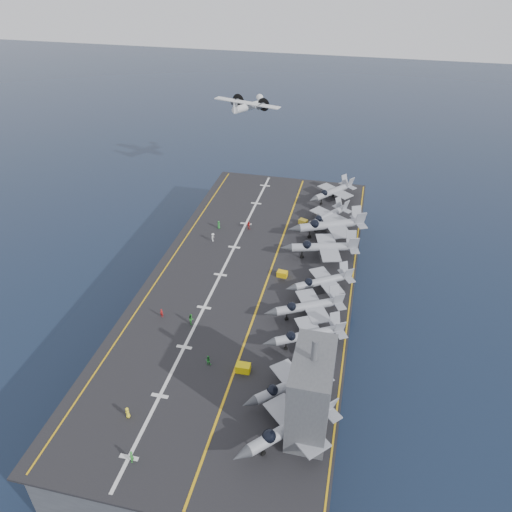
% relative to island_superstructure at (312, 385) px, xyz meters
% --- Properties ---
extents(ground, '(500.00, 500.00, 0.00)m').
position_rel_island_superstructure_xyz_m(ground, '(-15.00, 30.00, -17.90)').
color(ground, '#142135').
rests_on(ground, ground).
extents(hull, '(36.00, 90.00, 10.00)m').
position_rel_island_superstructure_xyz_m(hull, '(-15.00, 30.00, -12.90)').
color(hull, '#56595E').
rests_on(hull, ground).
extents(flight_deck, '(38.00, 92.00, 0.40)m').
position_rel_island_superstructure_xyz_m(flight_deck, '(-15.00, 30.00, -7.70)').
color(flight_deck, black).
rests_on(flight_deck, hull).
extents(foul_line, '(0.35, 90.00, 0.02)m').
position_rel_island_superstructure_xyz_m(foul_line, '(-12.00, 30.00, -7.48)').
color(foul_line, gold).
rests_on(foul_line, flight_deck).
extents(landing_centerline, '(0.50, 90.00, 0.02)m').
position_rel_island_superstructure_xyz_m(landing_centerline, '(-21.00, 30.00, -7.48)').
color(landing_centerline, silver).
rests_on(landing_centerline, flight_deck).
extents(deck_edge_port, '(0.25, 90.00, 0.02)m').
position_rel_island_superstructure_xyz_m(deck_edge_port, '(-32.00, 30.00, -7.48)').
color(deck_edge_port, gold).
rests_on(deck_edge_port, flight_deck).
extents(deck_edge_stbd, '(0.25, 90.00, 0.02)m').
position_rel_island_superstructure_xyz_m(deck_edge_stbd, '(3.50, 30.00, -7.48)').
color(deck_edge_stbd, gold).
rests_on(deck_edge_stbd, flight_deck).
extents(island_superstructure, '(5.00, 10.00, 15.00)m').
position_rel_island_superstructure_xyz_m(island_superstructure, '(0.00, 0.00, 0.00)').
color(island_superstructure, '#56595E').
rests_on(island_superstructure, flight_deck).
extents(fighter_jet_0, '(17.55, 17.73, 5.20)m').
position_rel_island_superstructure_xyz_m(fighter_jet_0, '(-1.95, -2.82, -4.90)').
color(fighter_jet_0, gray).
rests_on(fighter_jet_0, flight_deck).
extents(fighter_jet_1, '(15.98, 15.66, 4.67)m').
position_rel_island_superstructure_xyz_m(fighter_jet_1, '(-3.13, 4.26, -5.17)').
color(fighter_jet_1, '#9FA6AF').
rests_on(fighter_jet_1, flight_deck).
extents(fighter_jet_2, '(15.77, 14.06, 4.57)m').
position_rel_island_superstructure_xyz_m(fighter_jet_2, '(-2.17, 14.86, -5.22)').
color(fighter_jet_2, gray).
rests_on(fighter_jet_2, flight_deck).
extents(fighter_jet_3, '(16.28, 14.38, 4.73)m').
position_rel_island_superstructure_xyz_m(fighter_jet_3, '(-3.15, 21.78, -5.14)').
color(fighter_jet_3, gray).
rests_on(fighter_jet_3, flight_deck).
extents(fighter_jet_4, '(15.32, 14.04, 4.43)m').
position_rel_island_superstructure_xyz_m(fighter_jet_4, '(-1.68, 29.53, -5.29)').
color(fighter_jet_4, '#9198A2').
rests_on(fighter_jet_4, flight_deck).
extents(fighter_jet_5, '(17.43, 13.84, 5.31)m').
position_rel_island_superstructure_xyz_m(fighter_jet_5, '(-2.75, 40.31, -4.85)').
color(fighter_jet_5, gray).
rests_on(fighter_jet_5, flight_deck).
extents(fighter_jet_6, '(19.59, 16.90, 5.73)m').
position_rel_island_superstructure_xyz_m(fighter_jet_6, '(-2.27, 49.03, -4.64)').
color(fighter_jet_6, '#8E979D').
rests_on(fighter_jet_6, flight_deck).
extents(fighter_jet_7, '(15.11, 16.30, 4.71)m').
position_rel_island_superstructure_xyz_m(fighter_jet_7, '(-3.50, 53.47, -5.15)').
color(fighter_jet_7, gray).
rests_on(fighter_jet_7, flight_deck).
extents(fighter_jet_8, '(15.59, 16.35, 4.74)m').
position_rel_island_superstructure_xyz_m(fighter_jet_8, '(-3.52, 65.98, -5.13)').
color(fighter_jet_8, '#98A1A7').
rests_on(fighter_jet_8, flight_deck).
extents(tow_cart_a, '(2.18, 1.45, 1.29)m').
position_rel_island_superstructure_xyz_m(tow_cart_a, '(-10.74, 7.23, -6.86)').
color(tow_cart_a, yellow).
rests_on(tow_cart_a, flight_deck).
extents(tow_cart_b, '(2.01, 1.44, 1.13)m').
position_rel_island_superstructure_xyz_m(tow_cart_b, '(-9.50, 32.16, -6.94)').
color(tow_cart_b, '#EAB50A').
rests_on(tow_cart_b, flight_deck).
extents(tow_cart_c, '(2.14, 1.77, 1.10)m').
position_rel_island_superstructure_xyz_m(tow_cart_c, '(-8.63, 52.75, -6.95)').
color(tow_cart_c, gold).
rests_on(tow_cart_c, flight_deck).
extents(crew_0, '(0.97, 1.21, 1.76)m').
position_rel_island_superstructure_xyz_m(crew_0, '(-23.72, -4.32, -6.62)').
color(crew_0, yellow).
rests_on(crew_0, flight_deck).
extents(crew_1, '(1.01, 0.72, 1.60)m').
position_rel_island_superstructure_xyz_m(crew_1, '(-27.14, 16.06, -6.70)').
color(crew_1, '#B21919').
rests_on(crew_1, flight_deck).
extents(crew_2, '(1.27, 1.41, 1.95)m').
position_rel_island_superstructure_xyz_m(crew_2, '(-21.75, 15.66, -6.52)').
color(crew_2, '#25872B').
rests_on(crew_2, flight_deck).
extents(crew_3, '(0.81, 1.17, 1.89)m').
position_rel_island_superstructure_xyz_m(crew_3, '(-25.93, 41.31, -6.55)').
color(crew_3, silver).
rests_on(crew_3, flight_deck).
extents(crew_4, '(1.38, 1.32, 1.92)m').
position_rel_island_superstructure_xyz_m(crew_4, '(-19.88, 47.90, -6.54)').
color(crew_4, red).
rests_on(crew_4, flight_deck).
extents(crew_5, '(0.87, 1.15, 1.74)m').
position_rel_island_superstructure_xyz_m(crew_5, '(-26.32, 46.77, -6.63)').
color(crew_5, '#268C33').
rests_on(crew_5, flight_deck).
extents(crew_6, '(0.87, 1.20, 1.87)m').
position_rel_island_superstructure_xyz_m(crew_6, '(-20.34, -10.40, -6.57)').
color(crew_6, green).
rests_on(crew_6, flight_deck).
extents(crew_7, '(1.03, 0.71, 1.68)m').
position_rel_island_superstructure_xyz_m(crew_7, '(-16.18, 7.38, -6.66)').
color(crew_7, '#268C33').
rests_on(crew_7, flight_deck).
extents(transport_plane, '(22.65, 18.42, 4.65)m').
position_rel_island_superstructure_xyz_m(transport_plane, '(-30.10, 88.04, 6.63)').
color(transport_plane, silver).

